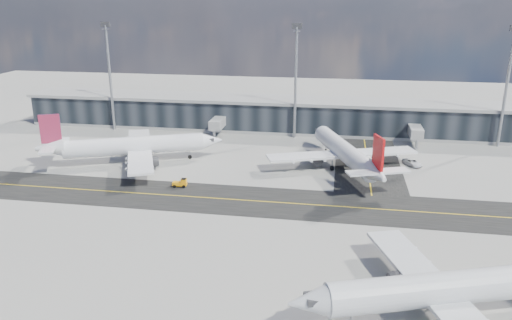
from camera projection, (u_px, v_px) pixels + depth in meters
The scene contains 9 objects.
ground at pixel (267, 211), 85.40m from camera, with size 300.00×300.00×0.00m, color gray.
taxiway_lanes at pixel (296, 190), 94.84m from camera, with size 180.00×63.00×0.03m.
terminal_concourse at pixel (297, 116), 135.61m from camera, with size 152.00×19.80×8.80m.
floodlight_masts at pixel (296, 78), 125.55m from camera, with size 102.50×0.70×28.90m.
airliner_af at pixel (132, 146), 109.04m from camera, with size 38.18×33.00×11.81m.
airliner_redtail at pixel (345, 152), 105.14m from camera, with size 32.24×37.28×11.43m.
airliner_near at pixel (455, 288), 55.94m from camera, with size 37.31×32.21×11.36m.
baggage_tug at pixel (181, 183), 95.95m from camera, with size 2.81×1.61×1.69m.
service_van at pixel (413, 162), 108.26m from camera, with size 2.34×5.08×1.41m, color white.
Camera 1 is at (11.30, -77.69, 34.78)m, focal length 35.00 mm.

